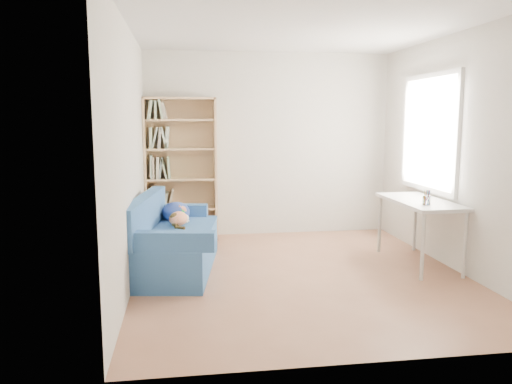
{
  "coord_description": "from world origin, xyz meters",
  "views": [
    {
      "loc": [
        -1.22,
        -5.08,
        1.66
      ],
      "look_at": [
        -0.42,
        0.42,
        0.85
      ],
      "focal_mm": 35.0,
      "sensor_mm": 36.0,
      "label": 1
    }
  ],
  "objects_px": {
    "bookshelf": "(181,175)",
    "pen_cup": "(427,199)",
    "desk": "(420,206)",
    "sofa": "(171,242)"
  },
  "relations": [
    {
      "from": "pen_cup",
      "to": "desk",
      "type": "bearing_deg",
      "value": 75.64
    },
    {
      "from": "desk",
      "to": "pen_cup",
      "type": "xyz_separation_m",
      "value": [
        -0.08,
        -0.3,
        0.13
      ]
    },
    {
      "from": "sofa",
      "to": "desk",
      "type": "distance_m",
      "value": 2.84
    },
    {
      "from": "bookshelf",
      "to": "desk",
      "type": "xyz_separation_m",
      "value": [
        2.7,
        -1.64,
        -0.22
      ]
    },
    {
      "from": "bookshelf",
      "to": "pen_cup",
      "type": "xyz_separation_m",
      "value": [
        2.62,
        -1.94,
        -0.09
      ]
    },
    {
      "from": "bookshelf",
      "to": "desk",
      "type": "height_order",
      "value": "bookshelf"
    },
    {
      "from": "sofa",
      "to": "bookshelf",
      "type": "xyz_separation_m",
      "value": [
        0.12,
        1.44,
        0.58
      ]
    },
    {
      "from": "bookshelf",
      "to": "pen_cup",
      "type": "relative_size",
      "value": 11.69
    },
    {
      "from": "sofa",
      "to": "desk",
      "type": "bearing_deg",
      "value": 4.58
    },
    {
      "from": "sofa",
      "to": "desk",
      "type": "relative_size",
      "value": 1.45
    }
  ]
}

